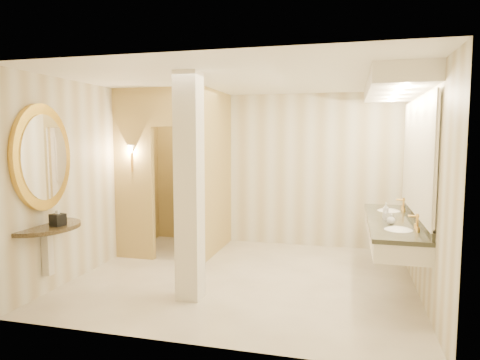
% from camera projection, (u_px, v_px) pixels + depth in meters
% --- Properties ---
extents(floor, '(4.50, 4.50, 0.00)m').
position_uv_depth(floor, '(244.00, 277.00, 5.95)').
color(floor, silver).
rests_on(floor, ground).
extents(ceiling, '(4.50, 4.50, 0.00)m').
position_uv_depth(ceiling, '(245.00, 80.00, 5.67)').
color(ceiling, white).
rests_on(ceiling, wall_back).
extents(wall_back, '(4.50, 0.02, 2.70)m').
position_uv_depth(wall_back, '(271.00, 170.00, 7.74)').
color(wall_back, beige).
rests_on(wall_back, floor).
extents(wall_front, '(4.50, 0.02, 2.70)m').
position_uv_depth(wall_front, '(192.00, 203.00, 3.88)').
color(wall_front, beige).
rests_on(wall_front, floor).
extents(wall_left, '(0.02, 4.00, 2.70)m').
position_uv_depth(wall_left, '(98.00, 177.00, 6.37)').
color(wall_left, beige).
rests_on(wall_left, floor).
extents(wall_right, '(0.02, 4.00, 2.70)m').
position_uv_depth(wall_right, '(422.00, 186.00, 5.25)').
color(wall_right, beige).
rests_on(wall_right, floor).
extents(toilet_closet, '(1.50, 1.55, 2.70)m').
position_uv_depth(toilet_closet, '(192.00, 171.00, 7.02)').
color(toilet_closet, tan).
rests_on(toilet_closet, floor).
extents(wall_sconce, '(0.14, 0.14, 0.42)m').
position_uv_depth(wall_sconce, '(131.00, 151.00, 6.66)').
color(wall_sconce, gold).
rests_on(wall_sconce, toilet_closet).
extents(vanity, '(0.75, 2.63, 2.09)m').
position_uv_depth(vanity, '(397.00, 162.00, 5.51)').
color(vanity, silver).
rests_on(vanity, floor).
extents(console_shelf, '(0.99, 0.99, 1.94)m').
position_uv_depth(console_shelf, '(43.00, 187.00, 5.17)').
color(console_shelf, black).
rests_on(console_shelf, floor).
extents(pillar, '(0.28, 0.28, 2.70)m').
position_uv_depth(pillar, '(189.00, 187.00, 5.05)').
color(pillar, silver).
rests_on(pillar, floor).
extents(tissue_box, '(0.17, 0.17, 0.15)m').
position_uv_depth(tissue_box, '(58.00, 220.00, 5.17)').
color(tissue_box, black).
rests_on(tissue_box, console_shelf).
extents(toilet, '(0.51, 0.82, 0.81)m').
position_uv_depth(toilet, '(193.00, 220.00, 7.94)').
color(toilet, white).
rests_on(toilet, floor).
extents(soap_bottle_a, '(0.09, 0.09, 0.15)m').
position_uv_depth(soap_bottle_a, '(387.00, 214.00, 5.53)').
color(soap_bottle_a, beige).
rests_on(soap_bottle_a, vanity).
extents(soap_bottle_b, '(0.12, 0.12, 0.13)m').
position_uv_depth(soap_bottle_b, '(391.00, 219.00, 5.25)').
color(soap_bottle_b, silver).
rests_on(soap_bottle_b, vanity).
extents(soap_bottle_c, '(0.10, 0.10, 0.21)m').
position_uv_depth(soap_bottle_c, '(386.00, 211.00, 5.59)').
color(soap_bottle_c, '#C6B28C').
rests_on(soap_bottle_c, vanity).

